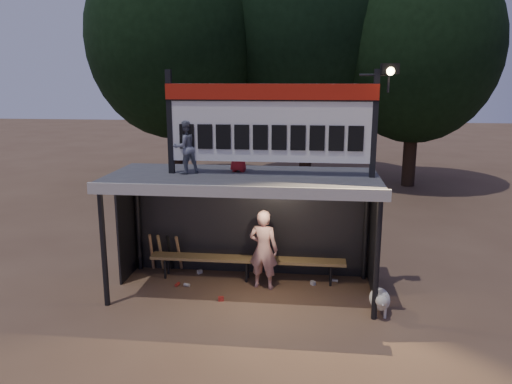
{
  "coord_description": "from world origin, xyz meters",
  "views": [
    {
      "loc": [
        1.26,
        -9.01,
        4.06
      ],
      "look_at": [
        0.2,
        0.4,
        1.9
      ],
      "focal_mm": 35.0,
      "sensor_mm": 36.0,
      "label": 1
    }
  ],
  "objects": [
    {
      "name": "tree_mid",
      "position": [
        1.0,
        11.5,
        6.17
      ],
      "size": [
        7.22,
        7.22,
        10.36
      ],
      "color": "#311F16",
      "rests_on": "ground"
    },
    {
      "name": "bats",
      "position": [
        -1.8,
        0.82,
        0.43
      ],
      "size": [
        0.68,
        0.35,
        0.84
      ],
      "color": "#A6764D",
      "rests_on": "ground"
    },
    {
      "name": "litter",
      "position": [
        -0.12,
        0.25,
        0.04
      ],
      "size": [
        3.26,
        1.38,
        0.08
      ],
      "color": "#A9251D",
      "rests_on": "ground"
    },
    {
      "name": "scoreboard_assembly",
      "position": [
        0.56,
        -0.01,
        3.32
      ],
      "size": [
        4.1,
        0.27,
        1.99
      ],
      "color": "black",
      "rests_on": "dugout_shelter"
    },
    {
      "name": "tree_left",
      "position": [
        -4.0,
        10.0,
        5.51
      ],
      "size": [
        6.46,
        6.46,
        9.27
      ],
      "color": "black",
      "rests_on": "ground"
    },
    {
      "name": "dugout_shelter",
      "position": [
        0.0,
        0.24,
        1.85
      ],
      "size": [
        5.1,
        2.08,
        2.32
      ],
      "color": "#3D3D3F",
      "rests_on": "ground"
    },
    {
      "name": "player",
      "position": [
        0.37,
        0.21,
        0.8
      ],
      "size": [
        0.65,
        0.5,
        1.59
      ],
      "primitive_type": "imported",
      "rotation": [
        0.0,
        0.0,
        2.92
      ],
      "color": "white",
      "rests_on": "ground"
    },
    {
      "name": "bench",
      "position": [
        0.0,
        0.55,
        0.43
      ],
      "size": [
        4.0,
        0.35,
        0.48
      ],
      "color": "olive",
      "rests_on": "ground"
    },
    {
      "name": "tree_right",
      "position": [
        5.0,
        10.5,
        5.19
      ],
      "size": [
        6.08,
        6.08,
        8.72
      ],
      "color": "#302015",
      "rests_on": "ground"
    },
    {
      "name": "child_b",
      "position": [
        -0.12,
        0.28,
        2.74
      ],
      "size": [
        0.45,
        0.33,
        0.84
      ],
      "primitive_type": "imported",
      "rotation": [
        0.0,
        0.0,
        2.97
      ],
      "color": "#AF1A20",
      "rests_on": "dugout_shelter"
    },
    {
      "name": "child_a",
      "position": [
        -1.07,
        -0.01,
        2.82
      ],
      "size": [
        0.61,
        0.59,
        0.99
      ],
      "primitive_type": "imported",
      "rotation": [
        0.0,
        0.0,
        3.81
      ],
      "color": "slate",
      "rests_on": "dugout_shelter"
    },
    {
      "name": "ground",
      "position": [
        0.0,
        0.0,
        0.0
      ],
      "size": [
        80.0,
        80.0,
        0.0
      ],
      "primitive_type": "plane",
      "color": "brown",
      "rests_on": "ground"
    },
    {
      "name": "dog",
      "position": [
        2.51,
        -0.72,
        0.28
      ],
      "size": [
        0.36,
        0.81,
        0.49
      ],
      "color": "beige",
      "rests_on": "ground"
    }
  ]
}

